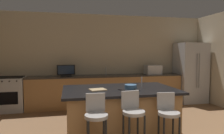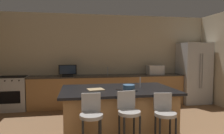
# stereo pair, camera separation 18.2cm
# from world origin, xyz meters

# --- Properties ---
(wall_back) EXTENTS (6.92, 0.12, 2.78)m
(wall_back) POSITION_xyz_m (0.00, 5.05, 1.39)
(wall_back) COLOR beige
(wall_back) RESTS_ON ground_plane
(counter_back) EXTENTS (4.61, 0.62, 0.92)m
(counter_back) POSITION_xyz_m (-0.04, 4.67, 0.46)
(counter_back) COLOR #9E7042
(counter_back) RESTS_ON ground_plane
(kitchen_island) EXTENTS (2.15, 1.31, 0.90)m
(kitchen_island) POSITION_xyz_m (-0.20, 2.51, 0.46)
(kitchen_island) COLOR black
(kitchen_island) RESTS_ON ground_plane
(refrigerator) EXTENTS (0.88, 0.79, 1.91)m
(refrigerator) POSITION_xyz_m (2.71, 4.60, 0.96)
(refrigerator) COLOR #B7BABF
(refrigerator) RESTS_ON ground_plane
(range_oven) EXTENTS (0.79, 0.63, 0.94)m
(range_oven) POSITION_xyz_m (-2.75, 4.67, 0.47)
(range_oven) COLOR #B7BABF
(range_oven) RESTS_ON ground_plane
(microwave) EXTENTS (0.48, 0.36, 0.29)m
(microwave) POSITION_xyz_m (1.43, 4.67, 1.07)
(microwave) COLOR #B7BABF
(microwave) RESTS_ON counter_back
(tv_monitor) EXTENTS (0.51, 0.16, 0.33)m
(tv_monitor) POSITION_xyz_m (-1.24, 4.62, 1.07)
(tv_monitor) COLOR black
(tv_monitor) RESTS_ON counter_back
(sink_faucet_back) EXTENTS (0.02, 0.02, 0.24)m
(sink_faucet_back) POSITION_xyz_m (-0.05, 4.77, 1.04)
(sink_faucet_back) COLOR #B2B2B7
(sink_faucet_back) RESTS_ON counter_back
(sink_faucet_island) EXTENTS (0.02, 0.02, 0.22)m
(sink_faucet_island) POSITION_xyz_m (0.25, 2.51, 1.01)
(sink_faucet_island) COLOR #B2B2B7
(sink_faucet_island) RESTS_ON kitchen_island
(bar_stool_left) EXTENTS (0.34, 0.34, 0.99)m
(bar_stool_left) POSITION_xyz_m (-0.77, 1.65, 0.59)
(bar_stool_left) COLOR gray
(bar_stool_left) RESTS_ON ground_plane
(bar_stool_center) EXTENTS (0.34, 0.35, 1.00)m
(bar_stool_center) POSITION_xyz_m (-0.20, 1.67, 0.60)
(bar_stool_center) COLOR gray
(bar_stool_center) RESTS_ON ground_plane
(bar_stool_right) EXTENTS (0.34, 0.35, 0.95)m
(bar_stool_right) POSITION_xyz_m (0.38, 1.67, 0.56)
(bar_stool_right) COLOR gray
(bar_stool_right) RESTS_ON ground_plane
(fruit_bowl) EXTENTS (0.23, 0.23, 0.08)m
(fruit_bowl) POSITION_xyz_m (-0.00, 2.43, 0.95)
(fruit_bowl) COLOR #3F668C
(fruit_bowl) RESTS_ON kitchen_island
(cell_phone) EXTENTS (0.12, 0.17, 0.01)m
(cell_phone) POSITION_xyz_m (-0.20, 2.34, 0.91)
(cell_phone) COLOR black
(cell_phone) RESTS_ON kitchen_island
(tv_remote) EXTENTS (0.07, 0.17, 0.02)m
(tv_remote) POSITION_xyz_m (0.06, 2.25, 0.91)
(tv_remote) COLOR black
(tv_remote) RESTS_ON kitchen_island
(cutting_board) EXTENTS (0.33, 0.29, 0.02)m
(cutting_board) POSITION_xyz_m (-0.64, 2.44, 0.91)
(cutting_board) COLOR tan
(cutting_board) RESTS_ON kitchen_island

